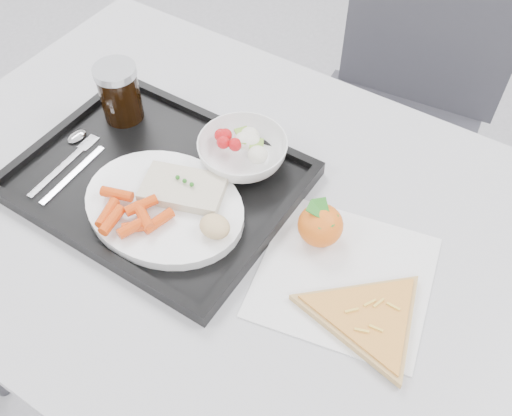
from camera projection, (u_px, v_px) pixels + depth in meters
table at (239, 241)px, 0.98m from camera, size 1.20×0.80×0.75m
chair at (401, 100)px, 1.43m from camera, size 0.47×0.47×0.93m
tray at (158, 181)px, 0.96m from camera, size 0.45×0.35×0.03m
dinner_plate at (165, 206)px, 0.91m from camera, size 0.27×0.27×0.02m
fish_fillet at (183, 188)px, 0.91m from camera, size 0.15×0.12×0.03m
bread_roll at (215, 226)px, 0.85m from camera, size 0.06×0.06×0.03m
salad_bowl at (243, 152)px, 0.96m from camera, size 0.15×0.15×0.05m
cola_glass at (119, 92)px, 1.01m from camera, size 0.08×0.08×0.11m
cutlery at (72, 157)px, 0.99m from camera, size 0.08×0.17×0.01m
napkin at (344, 276)px, 0.85m from camera, size 0.29×0.29×0.00m
tangerine at (320, 225)px, 0.87m from camera, size 0.09×0.09×0.07m
pizza_slice at (369, 318)px, 0.80m from camera, size 0.29×0.29×0.02m
carrot_pile at (131, 215)px, 0.87m from camera, size 0.13×0.10×0.03m
salad_contents at (244, 142)px, 0.96m from camera, size 0.11×0.07×0.03m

